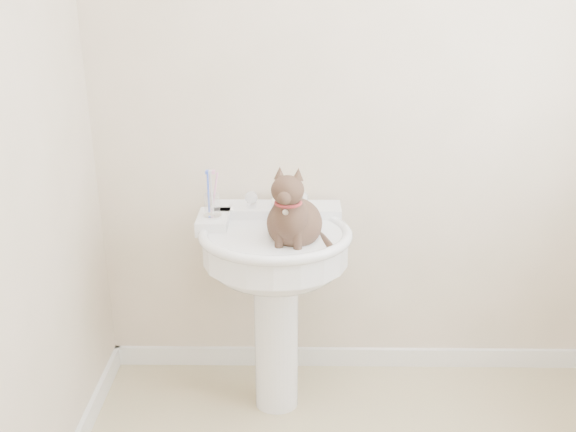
{
  "coord_description": "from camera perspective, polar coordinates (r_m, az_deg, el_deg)",
  "views": [
    {
      "loc": [
        -0.26,
        -1.45,
        1.74
      ],
      "look_at": [
        -0.29,
        0.77,
        0.87
      ],
      "focal_mm": 40.0,
      "sensor_mm": 36.0,
      "label": 1
    }
  ],
  "objects": [
    {
      "name": "baseboard_back",
      "position": [
        3.07,
        5.66,
        -12.35
      ],
      "size": [
        2.2,
        0.02,
        0.09
      ],
      "primitive_type": "cube",
      "color": "white",
      "rests_on": "floor"
    },
    {
      "name": "faucet",
      "position": [
        2.56,
        -1.03,
        1.47
      ],
      "size": [
        0.28,
        0.12,
        0.14
      ],
      "color": "silver",
      "rests_on": "pedestal_sink"
    },
    {
      "name": "pedestal_sink",
      "position": [
        2.51,
        -1.15,
        -4.4
      ],
      "size": [
        0.6,
        0.59,
        0.83
      ],
      "color": "white",
      "rests_on": "floor"
    },
    {
      "name": "soap_bar",
      "position": [
        2.65,
        0.1,
        1.57
      ],
      "size": [
        0.1,
        0.07,
        0.03
      ],
      "primitive_type": "cube",
      "rotation": [
        0.0,
        0.0,
        0.12
      ],
      "color": "yellow",
      "rests_on": "pedestal_sink"
    },
    {
      "name": "toothbrush_cup",
      "position": [
        2.5,
        -6.77,
        0.98
      ],
      "size": [
        0.07,
        0.07,
        0.19
      ],
      "rotation": [
        0.0,
        0.0,
        0.15
      ],
      "color": "silver",
      "rests_on": "pedestal_sink"
    },
    {
      "name": "cat",
      "position": [
        2.35,
        0.51,
        -0.22
      ],
      "size": [
        0.23,
        0.29,
        0.42
      ],
      "rotation": [
        0.0,
        0.0,
        -0.21
      ],
      "color": "brown",
      "rests_on": "pedestal_sink"
    },
    {
      "name": "wall_back",
      "position": [
        2.61,
        6.61,
        10.36
      ],
      "size": [
        2.2,
        0.0,
        2.5
      ],
      "primitive_type": null,
      "color": "beige",
      "rests_on": "ground"
    }
  ]
}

